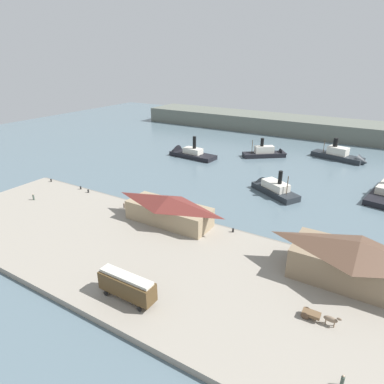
# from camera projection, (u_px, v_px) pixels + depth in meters

# --- Properties ---
(ground_plane) EXTENTS (320.00, 320.00, 0.00)m
(ground_plane) POSITION_uv_depth(u_px,v_px,m) (197.00, 215.00, 85.19)
(ground_plane) COLOR slate
(quay_promenade) EXTENTS (110.00, 36.00, 1.20)m
(quay_promenade) POSITION_uv_depth(u_px,v_px,m) (142.00, 254.00, 67.55)
(quay_promenade) COLOR gray
(quay_promenade) RESTS_ON ground
(seawall_edge) EXTENTS (110.00, 0.80, 1.00)m
(seawall_edge) POSITION_uv_depth(u_px,v_px,m) (190.00, 219.00, 82.15)
(seawall_edge) COLOR slate
(seawall_edge) RESTS_ON ground
(ferry_shed_west_terminal) EXTENTS (20.76, 7.94, 6.60)m
(ferry_shed_west_terminal) POSITION_uv_depth(u_px,v_px,m) (169.00, 209.00, 77.95)
(ferry_shed_west_terminal) COLOR #998466
(ferry_shed_west_terminal) RESTS_ON quay_promenade
(ferry_shed_customs_shed) EXTENTS (21.36, 10.34, 7.96)m
(ferry_shed_customs_shed) POSITION_uv_depth(u_px,v_px,m) (356.00, 262.00, 57.01)
(ferry_shed_customs_shed) COLOR #847056
(ferry_shed_customs_shed) RESTS_ON quay_promenade
(street_tram) EXTENTS (10.10, 2.94, 4.53)m
(street_tram) POSITION_uv_depth(u_px,v_px,m) (127.00, 285.00, 53.42)
(street_tram) COLOR #4C381E
(street_tram) RESTS_ON quay_promenade
(horse_cart) EXTENTS (5.54, 1.51, 1.87)m
(horse_cart) POSITION_uv_depth(u_px,v_px,m) (319.00, 316.00, 49.46)
(horse_cart) COLOR brown
(horse_cart) RESTS_ON quay_promenade
(pedestrian_walking_west) EXTENTS (0.44, 0.44, 1.78)m
(pedestrian_walking_west) POSITION_uv_depth(u_px,v_px,m) (33.00, 197.00, 90.98)
(pedestrian_walking_west) COLOR #3D4C42
(pedestrian_walking_west) RESTS_ON quay_promenade
(pedestrian_near_west_shed) EXTENTS (0.44, 0.44, 1.77)m
(pedestrian_near_west_shed) POSITION_uv_depth(u_px,v_px,m) (342.00, 381.00, 39.73)
(pedestrian_near_west_shed) COLOR #3D4C42
(pedestrian_near_west_shed) RESTS_ON quay_promenade
(pedestrian_near_cart) EXTENTS (0.39, 0.39, 1.59)m
(pedestrian_near_cart) POSITION_uv_depth(u_px,v_px,m) (124.00, 206.00, 85.99)
(pedestrian_near_cart) COLOR #6B5B4C
(pedestrian_near_cart) RESTS_ON quay_promenade
(mooring_post_center_west) EXTENTS (0.44, 0.44, 0.90)m
(mooring_post_center_west) POSITION_uv_depth(u_px,v_px,m) (233.00, 230.00, 74.58)
(mooring_post_center_west) COLOR black
(mooring_post_center_west) RESTS_ON quay_promenade
(mooring_post_center_east) EXTENTS (0.44, 0.44, 0.90)m
(mooring_post_center_east) POSITION_uv_depth(u_px,v_px,m) (51.00, 180.00, 104.27)
(mooring_post_center_east) COLOR black
(mooring_post_center_east) RESTS_ON quay_promenade
(mooring_post_west) EXTENTS (0.44, 0.44, 0.90)m
(mooring_post_west) POSITION_uv_depth(u_px,v_px,m) (81.00, 188.00, 98.36)
(mooring_post_west) COLOR black
(mooring_post_west) RESTS_ON quay_promenade
(mooring_post_east) EXTENTS (0.44, 0.44, 0.90)m
(mooring_post_east) POSITION_uv_depth(u_px,v_px,m) (88.00, 191.00, 95.98)
(mooring_post_east) COLOR black
(mooring_post_east) RESTS_ON quay_promenade
(ferry_outer_harbor) EXTENTS (17.16, 13.05, 9.19)m
(ferry_outer_harbor) POSITION_uv_depth(u_px,v_px,m) (271.00, 188.00, 98.89)
(ferry_outer_harbor) COLOR #23282D
(ferry_outer_harbor) RESTS_ON ground
(ferry_approaching_east) EXTENTS (21.04, 8.15, 10.74)m
(ferry_approaching_east) POSITION_uv_depth(u_px,v_px,m) (187.00, 153.00, 134.41)
(ferry_approaching_east) COLOR black
(ferry_approaching_east) RESTS_ON ground
(ferry_moored_west) EXTENTS (17.40, 14.99, 9.07)m
(ferry_moored_west) POSITION_uv_depth(u_px,v_px,m) (269.00, 153.00, 133.84)
(ferry_moored_west) COLOR black
(ferry_moored_west) RESTS_ON ground
(ferry_mid_harbor) EXTENTS (21.63, 10.34, 9.77)m
(ferry_mid_harbor) POSITION_uv_depth(u_px,v_px,m) (343.00, 156.00, 128.90)
(ferry_mid_harbor) COLOR #23282D
(ferry_mid_harbor) RESTS_ON ground
(far_headland) EXTENTS (180.00, 24.00, 8.00)m
(far_headland) POSITION_uv_depth(u_px,v_px,m) (305.00, 126.00, 170.71)
(far_headland) COLOR #60665B
(far_headland) RESTS_ON ground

